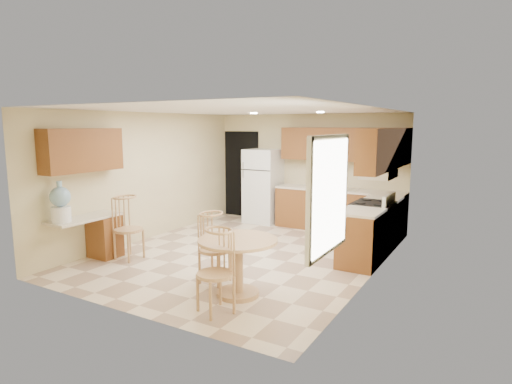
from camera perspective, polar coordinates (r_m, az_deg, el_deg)
The scene contains 30 objects.
floor at distance 7.63m, azimuth -1.61°, elevation -8.26°, with size 5.50×5.50×0.00m, color beige.
ceiling at distance 7.30m, azimuth -1.69°, elevation 10.85°, with size 4.50×5.50×0.02m, color white.
wall_back at distance 9.79m, azimuth 6.83°, elevation 2.97°, with size 4.50×0.02×2.50m, color beige.
wall_front at distance 5.25m, azimuth -17.60°, elevation -2.51°, with size 4.50×0.02×2.50m, color beige.
wall_left at distance 8.74m, azimuth -14.31°, elevation 2.05°, with size 0.02×5.50×2.50m, color beige.
wall_right at distance 6.48m, azimuth 15.55°, elevation -0.31°, with size 0.02×5.50×2.50m, color beige.
doorway at distance 10.61m, azimuth -1.95°, elevation 2.39°, with size 0.90×0.02×2.10m, color black.
base_cab_back at distance 9.32m, azimuth 10.96°, elevation -2.50°, with size 2.75×0.60×0.87m, color brown.
counter_back at distance 9.25m, azimuth 11.04°, elevation 0.27°, with size 2.75×0.63×0.04m, color beige.
base_cab_right_a at distance 8.47m, azimuth 16.52°, elevation -3.85°, with size 0.60×0.59×0.87m, color brown.
counter_right_a at distance 8.39m, azimuth 16.66°, elevation -0.81°, with size 0.63×0.59×0.04m, color beige.
base_cab_right_b at distance 7.10m, azimuth 13.74°, elevation -6.17°, with size 0.60×0.80×0.87m, color brown.
counter_right_b at distance 7.00m, azimuth 13.87°, elevation -2.57°, with size 0.63×0.80×0.04m, color beige.
upper_cab_back at distance 9.28m, azimuth 11.49°, elevation 6.25°, with size 2.75×0.33×0.70m, color brown.
upper_cab_right at distance 7.63m, azimuth 16.83°, elevation 5.51°, with size 0.33×2.42×0.70m, color brown.
upper_cab_left at distance 7.51m, azimuth -22.14°, elevation 5.19°, with size 0.33×1.40×0.70m, color brown.
sink at distance 9.25m, azimuth 10.90°, elevation 0.42°, with size 0.78×0.44×0.01m, color silver.
range_hood at distance 7.65m, azimuth 16.02°, elevation 2.32°, with size 0.50×0.76×0.14m, color silver.
desk_pedestal at distance 7.84m, azimuth -19.50°, elevation -5.59°, with size 0.48×0.42×0.72m, color brown.
desk_top at distance 7.52m, azimuth -21.85°, elevation -3.27°, with size 0.50×1.20×0.04m, color beige.
window at distance 4.70m, azimuth 9.71°, elevation -0.42°, with size 0.06×1.12×1.30m.
can_light_a at distance 8.58m, azimuth -0.30°, elevation 10.46°, with size 0.14×0.14×0.02m, color white.
can_light_b at distance 7.97m, azimuth 8.57°, elevation 10.49°, with size 0.14×0.14×0.02m, color white.
refrigerator at distance 9.94m, azimuth 0.95°, elevation 0.82°, with size 0.75×0.73×1.71m.
stove at distance 7.83m, azimuth 15.19°, elevation -4.57°, with size 0.65×0.76×1.09m.
dining_table at distance 5.71m, azimuth -2.44°, elevation -8.87°, with size 1.05×1.05×0.78m.
chair_table_a at distance 6.10m, azimuth -6.06°, elevation -6.71°, with size 0.45×0.57×1.01m.
chair_table_b at distance 5.12m, azimuth -6.10°, elevation -9.73°, with size 0.45×0.50×1.02m.
chair_desk at distance 7.45m, azimuth -17.25°, elevation -3.94°, with size 0.47×0.60×1.06m.
water_crock at distance 7.22m, azimuth -24.61°, elevation -1.42°, with size 0.31×0.31×0.64m.
Camera 1 is at (3.83, -6.21, 2.25)m, focal length 30.00 mm.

